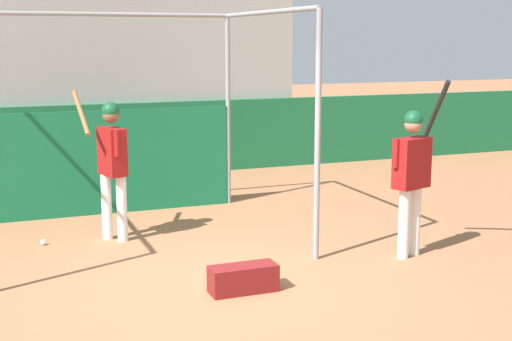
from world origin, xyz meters
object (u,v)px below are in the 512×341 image
equipment_bag (243,279)px  baseball (43,242)px  player_waiting (412,169)px  player_batter (111,157)px

equipment_bag → baseball: 3.06m
player_waiting → baseball: size_ratio=28.44×
equipment_bag → player_batter: bearing=110.2°
player_batter → player_waiting: bearing=-137.3°
player_batter → baseball: size_ratio=25.83×
player_batter → baseball: player_batter is taller
player_batter → baseball: 1.37m
player_batter → equipment_bag: bearing=-174.9°
player_waiting → equipment_bag: (-2.27, -0.42, -0.92)m
player_waiting → equipment_bag: 2.49m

